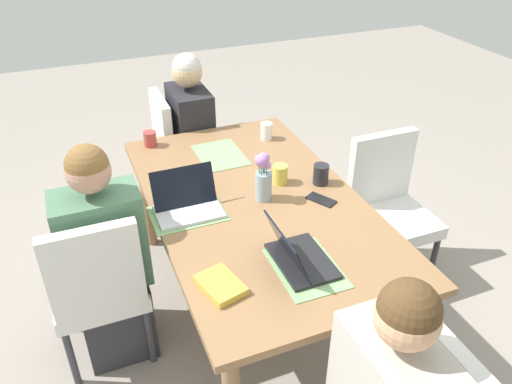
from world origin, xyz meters
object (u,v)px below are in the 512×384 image
(laptop_head_left_left_mid, at_px, (297,256))
(phone_black, at_px, (321,200))
(chair_far_left_near, at_px, (98,284))
(coffee_mug_near_right, at_px, (280,174))
(laptop_far_left_near, at_px, (187,204))
(coffee_mug_centre_right, at_px, (321,174))
(book_red_cover, at_px, (221,285))
(dining_table, at_px, (256,213))
(person_head_right_left_far, at_px, (193,147))
(chair_near_right_near, at_px, (388,202))
(chair_head_right_left_far, at_px, (180,148))
(coffee_mug_near_left, at_px, (150,139))
(person_far_left_near, at_px, (108,267))
(coffee_mug_centre_left, at_px, (266,131))
(flower_vase, at_px, (263,175))

(laptop_head_left_left_mid, bearing_deg, phone_black, -39.62)
(chair_far_left_near, relative_size, coffee_mug_near_right, 8.63)
(chair_far_left_near, bearing_deg, laptop_far_left_near, -80.42)
(coffee_mug_centre_right, relative_size, book_red_cover, 0.55)
(dining_table, xyz_separation_m, laptop_head_left_left_mid, (-0.53, 0.03, 0.12))
(laptop_far_left_near, distance_m, laptop_head_left_left_mid, 0.65)
(person_head_right_left_far, bearing_deg, dining_table, -178.37)
(dining_table, relative_size, phone_black, 12.12)
(chair_near_right_near, bearing_deg, person_head_right_left_far, 39.58)
(chair_head_right_left_far, xyz_separation_m, coffee_mug_near_left, (-0.37, 0.26, 0.29))
(person_far_left_near, bearing_deg, laptop_head_left_left_mid, -126.59)
(laptop_far_left_near, bearing_deg, coffee_mug_centre_left, -48.50)
(coffee_mug_near_left, bearing_deg, book_red_cover, 179.85)
(chair_head_right_left_far, bearing_deg, person_far_left_near, 149.90)
(chair_far_left_near, relative_size, phone_black, 6.00)
(person_head_right_left_far, xyz_separation_m, chair_near_right_near, (-1.09, -0.90, -0.03))
(dining_table, height_order, book_red_cover, book_red_cover)
(dining_table, bearing_deg, laptop_far_left_near, 84.48)
(dining_table, distance_m, person_far_left_near, 0.79)
(person_far_left_near, height_order, coffee_mug_near_left, person_far_left_near)
(coffee_mug_near_right, distance_m, phone_black, 0.27)
(dining_table, height_order, coffee_mug_near_right, coffee_mug_near_right)
(person_far_left_near, distance_m, coffee_mug_centre_right, 1.19)
(chair_far_left_near, xyz_separation_m, coffee_mug_near_left, (0.86, -0.47, 0.29))
(coffee_mug_centre_left, bearing_deg, coffee_mug_near_right, 164.86)
(phone_black, bearing_deg, laptop_head_left_left_mid, 110.81)
(dining_table, bearing_deg, flower_vase, -87.25)
(person_head_right_left_far, xyz_separation_m, book_red_cover, (-1.67, 0.34, 0.24))
(phone_black, bearing_deg, person_far_left_near, 52.43)
(chair_far_left_near, relative_size, laptop_far_left_near, 2.81)
(coffee_mug_near_right, bearing_deg, flower_vase, 127.49)
(coffee_mug_near_left, xyz_separation_m, coffee_mug_centre_right, (-0.78, -0.76, 0.01))
(chair_near_right_near, bearing_deg, chair_head_right_left_far, 40.32)
(laptop_head_left_left_mid, height_order, coffee_mug_near_right, laptop_head_left_left_mid)
(flower_vase, distance_m, coffee_mug_near_right, 0.21)
(chair_near_right_near, height_order, flower_vase, flower_vase)
(chair_near_right_near, distance_m, book_red_cover, 1.39)
(chair_head_right_left_far, bearing_deg, laptop_far_left_near, 167.98)
(chair_head_right_left_far, bearing_deg, chair_near_right_near, -139.68)
(laptop_far_left_near, relative_size, book_red_cover, 1.60)
(coffee_mug_centre_left, xyz_separation_m, phone_black, (-0.76, 0.02, -0.05))
(laptop_far_left_near, xyz_separation_m, book_red_cover, (-0.58, 0.02, -0.03))
(flower_vase, distance_m, book_red_cover, 0.70)
(chair_near_right_near, height_order, coffee_mug_centre_right, chair_near_right_near)
(coffee_mug_near_left, relative_size, book_red_cover, 0.46)
(coffee_mug_centre_left, bearing_deg, book_red_cover, 149.31)
(chair_near_right_near, distance_m, coffee_mug_centre_right, 0.57)
(coffee_mug_near_left, bearing_deg, laptop_far_left_near, -178.55)
(person_far_left_near, xyz_separation_m, coffee_mug_centre_right, (0.00, -1.16, 0.27))
(dining_table, relative_size, chair_head_right_left_far, 2.02)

